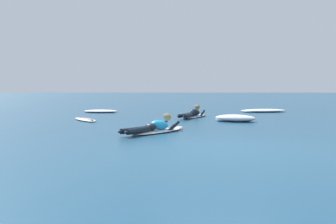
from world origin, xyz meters
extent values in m
plane|color=navy|center=(0.00, 10.00, 0.00)|extent=(120.00, 120.00, 0.00)
ellipsoid|color=white|center=(-1.41, 2.89, 0.04)|extent=(1.73, 2.12, 0.07)
ellipsoid|color=white|center=(-0.81, 3.74, 0.05)|extent=(0.29, 0.29, 0.06)
ellipsoid|color=#1E9EDB|center=(-1.38, 2.93, 0.20)|extent=(0.70, 0.76, 0.34)
ellipsoid|color=black|center=(-1.60, 2.62, 0.17)|extent=(0.44, 0.42, 0.20)
cylinder|color=black|center=(-2.00, 2.18, 0.14)|extent=(0.67, 0.79, 0.14)
ellipsoid|color=black|center=(-2.28, 1.82, 0.14)|extent=(0.21, 0.24, 0.08)
cylinder|color=black|center=(-1.87, 2.09, 0.14)|extent=(0.59, 0.84, 0.14)
ellipsoid|color=black|center=(-2.11, 1.71, 0.14)|extent=(0.21, 0.24, 0.08)
cylinder|color=black|center=(-1.35, 3.35, 0.12)|extent=(0.41, 0.53, 0.34)
sphere|color=tan|center=(-1.13, 3.66, 0.02)|extent=(0.09, 0.09, 0.09)
cylinder|color=black|center=(-1.00, 3.08, 0.12)|extent=(0.41, 0.53, 0.34)
sphere|color=tan|center=(-0.80, 3.38, 0.02)|extent=(0.09, 0.09, 0.09)
sphere|color=tan|center=(-1.16, 3.24, 0.38)|extent=(0.21, 0.21, 0.21)
ellipsoid|color=#AD894C|center=(-1.17, 3.23, 0.41)|extent=(0.30, 0.29, 0.16)
ellipsoid|color=silver|center=(-0.16, 8.09, 0.04)|extent=(1.34, 2.18, 0.07)
ellipsoid|color=silver|center=(0.22, 9.02, 0.05)|extent=(0.27, 0.26, 0.06)
ellipsoid|color=black|center=(-0.14, 8.14, 0.20)|extent=(0.61, 0.74, 0.34)
ellipsoid|color=black|center=(-0.28, 7.79, 0.17)|extent=(0.42, 0.39, 0.20)
cylinder|color=black|center=(-0.59, 7.25, 0.14)|extent=(0.53, 0.91, 0.14)
ellipsoid|color=black|center=(-0.79, 6.82, 0.14)|extent=(0.18, 0.24, 0.08)
cylinder|color=black|center=(-0.44, 7.19, 0.14)|extent=(0.44, 0.94, 0.14)
ellipsoid|color=black|center=(-0.59, 6.74, 0.14)|extent=(0.18, 0.24, 0.08)
cylinder|color=black|center=(-0.21, 8.54, 0.12)|extent=(0.29, 0.54, 0.32)
sphere|color=tan|center=(-0.07, 8.88, 0.02)|extent=(0.09, 0.09, 0.09)
cylinder|color=black|center=(0.19, 8.36, 0.12)|extent=(0.29, 0.54, 0.32)
sphere|color=tan|center=(0.32, 8.68, 0.02)|extent=(0.09, 0.09, 0.09)
sphere|color=tan|center=(0.00, 8.48, 0.38)|extent=(0.21, 0.21, 0.21)
ellipsoid|color=#AD894C|center=(0.00, 8.47, 0.41)|extent=(0.28, 0.27, 0.16)
ellipsoid|color=white|center=(-4.26, 6.53, 0.04)|extent=(1.40, 1.86, 0.07)
cube|color=red|center=(-4.26, 6.53, 0.07)|extent=(0.85, 1.37, 0.01)
cone|color=black|center=(-3.86, 5.89, 0.01)|extent=(0.14, 0.14, 0.16)
ellipsoid|color=white|center=(1.22, 6.19, 0.12)|extent=(1.68, 1.37, 0.25)
ellipsoid|color=white|center=(1.61, 6.18, 0.09)|extent=(0.63, 0.58, 0.17)
ellipsoid|color=white|center=(0.78, 6.28, 0.07)|extent=(0.66, 0.62, 0.14)
ellipsoid|color=white|center=(3.38, 11.26, 0.08)|extent=(2.42, 1.33, 0.16)
ellipsoid|color=white|center=(3.92, 11.50, 0.05)|extent=(0.83, 0.47, 0.11)
ellipsoid|color=white|center=(2.73, 11.04, 0.04)|extent=(0.92, 0.67, 0.09)
ellipsoid|color=white|center=(-4.52, 10.89, 0.07)|extent=(1.71, 1.12, 0.13)
ellipsoid|color=white|center=(-4.10, 10.99, 0.05)|extent=(0.65, 0.56, 0.09)
ellipsoid|color=white|center=(-5.01, 10.84, 0.04)|extent=(0.73, 0.67, 0.07)
camera|label=1|loc=(-0.97, -7.68, 1.26)|focal=41.45mm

